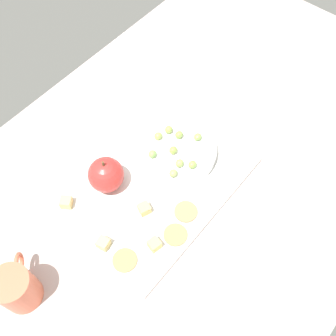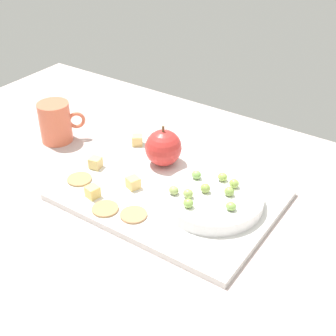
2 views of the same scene
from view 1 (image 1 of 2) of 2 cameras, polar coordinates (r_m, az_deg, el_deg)
The scene contains 22 objects.
table at distance 88.77cm, azimuth 1.05°, elevation -2.33°, with size 143.41×82.06×3.06cm, color #BCA8A5.
platter at distance 86.45cm, azimuth -1.82°, elevation -2.20°, with size 39.40×28.58×1.25cm, color silver.
serving_dish at distance 88.67cm, azimuth 1.01°, elevation 2.56°, with size 18.41×18.41×2.39cm, color white.
apple_whole at distance 83.41cm, azimuth -8.82°, elevation -0.95°, with size 7.50×7.50×7.50cm, color red.
apple_stem at distance 79.71cm, azimuth -9.23°, elevation 0.60°, with size 0.50×0.50×1.20cm, color brown.
cheese_cube_0 at distance 82.03cm, azimuth -3.56°, elevation -5.68°, with size 2.22×2.22×2.22cm, color #F0C971.
cheese_cube_1 at distance 78.94cm, azimuth -1.95°, elevation -10.81°, with size 2.22×2.22×2.22cm, color #F4D26F.
cheese_cube_2 at distance 85.02cm, azimuth -14.30°, elevation -4.77°, with size 2.22×2.22×2.22cm, color #E6CB77.
cheese_cube_3 at distance 79.95cm, azimuth -9.20°, elevation -10.54°, with size 2.22×2.22×2.22cm, color #E7CB78.
cracker_0 at distance 79.27cm, azimuth -6.17°, elevation -12.92°, with size 4.80×4.80×0.40cm, color tan.
cracker_1 at distance 82.60cm, azimuth 2.56°, elevation -6.23°, with size 4.80×4.80×0.40cm, color tan.
cracker_2 at distance 80.58cm, azimuth 1.07°, elevation -9.48°, with size 4.80×4.80×0.40cm, color tan.
grape_0 at distance 83.25cm, azimuth 0.78°, elevation -0.77°, with size 1.84×1.66×1.56cm, color #9BB162.
grape_1 at distance 84.45cm, azimuth 1.65°, elevation 0.69°, with size 1.84×1.66×1.74cm, color #9FBA5E.
grape_2 at distance 89.30cm, azimuth 0.10°, elevation 5.48°, with size 1.84×1.66×1.72cm, color #99B851.
grape_3 at distance 88.52cm, azimuth 4.25°, elevation 4.43°, with size 1.84×1.66×1.49cm, color #8AB854.
grape_4 at distance 88.37cm, azimuth -1.41°, elevation 4.58°, with size 1.84×1.66×1.64cm, color #9FBC55.
grape_5 at distance 85.65cm, azimuth -2.33°, elevation 1.89°, with size 1.84×1.66×1.65cm, color #88BB5C.
grape_6 at distance 84.45cm, azimuth 3.49°, elevation 0.49°, with size 1.84×1.66×1.64cm, color #8EBA52.
grape_7 at distance 88.55cm, azimuth 1.59°, elevation 4.75°, with size 1.84×1.66×1.66cm, color #8CAD50.
grape_8 at distance 86.17cm, azimuth 0.75°, elevation 2.55°, with size 1.84×1.66×1.75cm, color #92AE4E.
cup at distance 78.83cm, azimuth -20.70°, elevation -15.71°, with size 8.50×8.63×9.19cm.
Camera 1 is at (-33.54, -25.77, 79.58)cm, focal length 42.82 mm.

